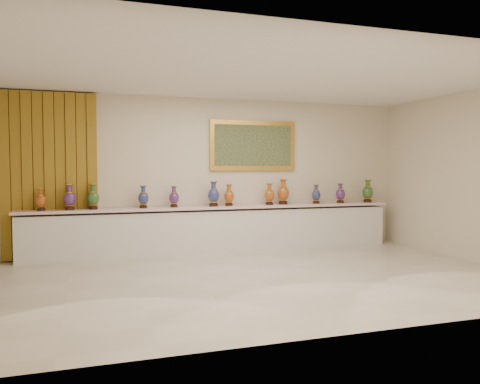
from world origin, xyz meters
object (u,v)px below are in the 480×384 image
object	(u,v)px
vase_0	(41,201)
vase_2	(93,198)
vase_1	(70,198)
counter	(218,230)

from	to	relation	value
vase_0	vase_2	size ratio (longest dim) A/B	0.85
vase_0	vase_2	xyz separation A→B (m)	(0.86, 0.01, 0.03)
vase_0	vase_1	bearing A→B (deg)	-1.15
counter	vase_1	xyz separation A→B (m)	(-2.70, -0.04, 0.67)
counter	vase_0	bearing A→B (deg)	-179.44
vase_0	counter	bearing A→B (deg)	0.56
counter	vase_0	size ratio (longest dim) A/B	18.64
vase_0	vase_2	distance (m)	0.86
counter	vase_1	distance (m)	2.78
vase_2	vase_0	bearing A→B (deg)	-179.44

